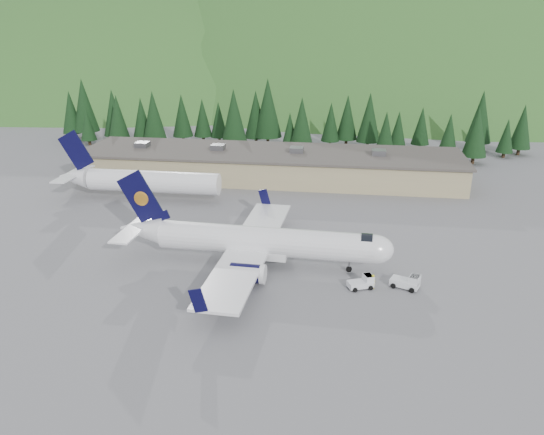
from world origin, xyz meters
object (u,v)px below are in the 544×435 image
Objects in this scene: second_airliner at (137,180)px; baggage_tug_a at (363,282)px; terminal_building at (270,164)px; ramp_worker at (373,282)px; airliner at (257,242)px; baggage_tug_b at (408,282)px.

second_airliner is 8.76× the size of baggage_tug_a.
terminal_building reaches higher than ramp_worker.
baggage_tug_a is 1.11m from ramp_worker.
baggage_tug_a is at bearing -68.37° from terminal_building.
terminal_building reaches higher than baggage_tug_a.
baggage_tug_b is at bearing -9.23° from airliner.
baggage_tug_a is (36.66, -26.25, -2.65)m from second_airliner.
baggage_tug_a is 0.04× the size of terminal_building.
baggage_tug_a is at bearing -16.21° from airliner.
second_airliner reaches higher than terminal_building.
terminal_building reaches higher than baggage_tug_b.
terminal_building is (19.91, 16.00, -0.70)m from second_airliner.
airliner is 32.48m from second_airliner.
baggage_tug_a is at bearing -151.02° from baggage_tug_b.
baggage_tug_b is 46.98m from terminal_building.
baggage_tug_a is 5.02m from baggage_tug_b.
terminal_building is 40.39× the size of ramp_worker.
terminal_building is at bearing 139.23° from baggage_tug_b.
airliner is 14.65m from ramp_worker.
second_airliner is 7.87× the size of baggage_tug_b.
second_airliner is 45.17m from baggage_tug_a.
second_airliner is 46.09m from ramp_worker.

